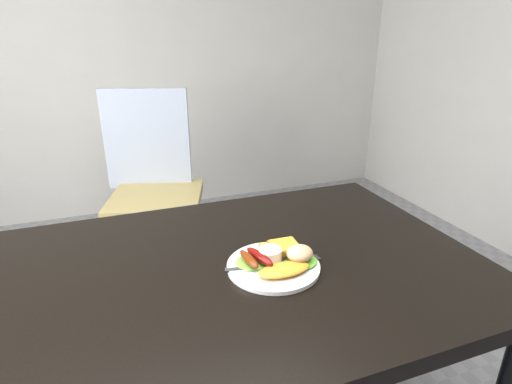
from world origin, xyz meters
name	(u,v)px	position (x,y,z in m)	size (l,w,h in m)	color
room_back_panel	(135,23)	(0.00, 2.25, 1.35)	(4.00, 0.04, 2.70)	silver
dining_table	(236,272)	(0.00, 0.00, 0.73)	(1.20, 0.80, 0.04)	black
dining_chair	(156,199)	(-0.06, 1.24, 0.45)	(0.47, 0.47, 0.06)	tan
person	(188,170)	(0.00, 0.56, 0.82)	(0.59, 0.39, 1.64)	navy
plate	(273,266)	(0.08, -0.05, 0.76)	(0.22, 0.22, 0.01)	white
lettuce_left	(253,262)	(0.03, -0.03, 0.77)	(0.09, 0.08, 0.01)	#519523
lettuce_right	(301,261)	(0.14, -0.06, 0.77)	(0.08, 0.07, 0.01)	#428417
omelette	(284,270)	(0.09, -0.09, 0.77)	(0.13, 0.06, 0.02)	#FFB946
sausage_a	(249,259)	(0.02, -0.04, 0.78)	(0.02, 0.09, 0.02)	#6A3307
sausage_b	(260,257)	(0.05, -0.04, 0.78)	(0.02, 0.10, 0.02)	#65110D
ramekin	(270,255)	(0.08, -0.03, 0.78)	(0.06, 0.06, 0.03)	white
toast_a	(276,251)	(0.10, 0.00, 0.77)	(0.07, 0.07, 0.01)	olive
toast_b	(285,247)	(0.12, -0.01, 0.78)	(0.07, 0.07, 0.01)	#975C24
potato_salad	(300,253)	(0.14, -0.06, 0.79)	(0.07, 0.06, 0.04)	beige
fork	(262,268)	(0.05, -0.06, 0.76)	(0.17, 0.01, 0.00)	#ADAFB7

